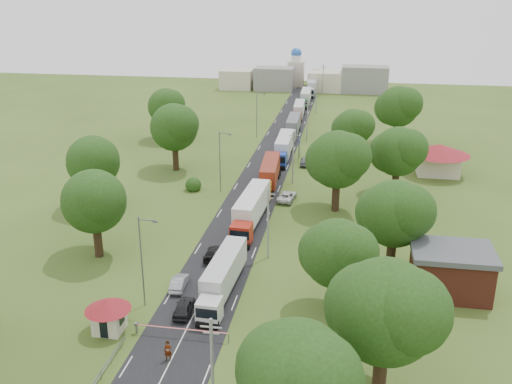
% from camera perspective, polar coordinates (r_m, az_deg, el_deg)
% --- Properties ---
extents(ground, '(260.00, 260.00, 0.00)m').
position_cam_1_polar(ground, '(77.22, -2.09, -3.98)').
color(ground, '#384F1A').
rests_on(ground, ground).
extents(road, '(8.00, 200.00, 0.04)m').
position_cam_1_polar(road, '(95.51, 0.32, 0.84)').
color(road, black).
rests_on(road, ground).
extents(boom_barrier, '(9.22, 0.35, 1.18)m').
position_cam_1_polar(boom_barrier, '(55.88, -8.81, -13.34)').
color(boom_barrier, slate).
rests_on(boom_barrier, ground).
extents(guard_booth, '(4.40, 4.40, 3.45)m').
position_cam_1_polar(guard_booth, '(57.15, -14.56, -11.47)').
color(guard_booth, beige).
rests_on(guard_booth, ground).
extents(info_sign, '(0.12, 3.10, 4.10)m').
position_cam_1_polar(info_sign, '(108.23, 4.35, 4.77)').
color(info_sign, slate).
rests_on(info_sign, ground).
extents(pole_0, '(1.60, 0.24, 9.00)m').
position_cam_1_polar(pole_0, '(44.20, -4.40, -17.25)').
color(pole_0, gray).
rests_on(pole_0, ground).
extents(pole_1, '(1.60, 0.24, 9.00)m').
position_cam_1_polar(pole_1, '(68.14, 1.22, -3.06)').
color(pole_1, gray).
rests_on(pole_1, ground).
extents(pole_2, '(1.60, 0.24, 9.00)m').
position_cam_1_polar(pole_2, '(94.34, 3.73, 3.54)').
color(pole_2, gray).
rests_on(pole_2, ground).
extents(pole_3, '(1.60, 0.24, 9.00)m').
position_cam_1_polar(pole_3, '(121.34, 5.15, 7.24)').
color(pole_3, gray).
rests_on(pole_3, ground).
extents(pole_4, '(1.60, 0.24, 9.00)m').
position_cam_1_polar(pole_4, '(148.72, 6.07, 9.58)').
color(pole_4, gray).
rests_on(pole_4, ground).
extents(pole_5, '(1.60, 0.24, 9.00)m').
position_cam_1_polar(pole_5, '(176.29, 6.70, 11.19)').
color(pole_5, gray).
rests_on(pole_5, ground).
extents(lamp_0, '(2.03, 0.22, 10.00)m').
position_cam_1_polar(lamp_0, '(58.89, -11.26, -6.43)').
color(lamp_0, slate).
rests_on(lamp_0, ground).
extents(lamp_1, '(2.03, 0.22, 10.00)m').
position_cam_1_polar(lamp_1, '(90.13, -3.55, 3.33)').
color(lamp_1, slate).
rests_on(lamp_1, ground).
extents(lamp_2, '(2.03, 0.22, 10.00)m').
position_cam_1_polar(lamp_2, '(123.41, 0.13, 7.95)').
color(lamp_2, slate).
rests_on(lamp_2, ground).
extents(tree_0, '(8.80, 8.80, 11.07)m').
position_cam_1_polar(tree_0, '(39.55, 4.09, -17.74)').
color(tree_0, '#382616').
rests_on(tree_0, ground).
extents(tree_1, '(9.60, 9.60, 12.05)m').
position_cam_1_polar(tree_1, '(45.86, 12.78, -11.44)').
color(tree_1, '#382616').
rests_on(tree_1, ground).
extents(tree_2, '(8.00, 8.00, 10.10)m').
position_cam_1_polar(tree_2, '(56.87, 8.13, -6.06)').
color(tree_2, '#382616').
rests_on(tree_2, ground).
extents(tree_3, '(8.80, 8.80, 11.07)m').
position_cam_1_polar(tree_3, '(66.01, 13.67, -2.06)').
color(tree_3, '#382616').
rests_on(tree_3, ground).
extents(tree_4, '(9.60, 9.60, 12.05)m').
position_cam_1_polar(tree_4, '(82.63, 8.15, 3.27)').
color(tree_4, '#382616').
rests_on(tree_4, ground).
extents(tree_5, '(8.80, 8.80, 11.07)m').
position_cam_1_polar(tree_5, '(90.77, 14.00, 3.98)').
color(tree_5, '#382616').
rests_on(tree_5, ground).
extents(tree_6, '(8.00, 8.00, 10.10)m').
position_cam_1_polar(tree_6, '(107.08, 9.66, 6.36)').
color(tree_6, '#382616').
rests_on(tree_6, ground).
extents(tree_7, '(9.60, 9.60, 12.05)m').
position_cam_1_polar(tree_7, '(121.86, 14.03, 8.30)').
color(tree_7, '#382616').
rests_on(tree_7, ground).
extents(tree_10, '(8.80, 8.80, 11.07)m').
position_cam_1_polar(tree_10, '(70.43, -15.86, -0.85)').
color(tree_10, '#382616').
rests_on(tree_10, ground).
extents(tree_11, '(8.80, 8.80, 11.07)m').
position_cam_1_polar(tree_11, '(86.16, -15.95, 2.95)').
color(tree_11, '#382616').
rests_on(tree_11, ground).
extents(tree_12, '(9.60, 9.60, 12.05)m').
position_cam_1_polar(tree_12, '(101.79, -8.18, 6.46)').
color(tree_12, '#382616').
rests_on(tree_12, ground).
extents(tree_13, '(8.80, 8.80, 11.07)m').
position_cam_1_polar(tree_13, '(122.91, -8.96, 8.45)').
color(tree_13, '#382616').
rests_on(tree_13, ground).
extents(house_brick, '(8.60, 6.60, 5.20)m').
position_cam_1_polar(house_brick, '(64.88, 18.88, -7.46)').
color(house_brick, maroon).
rests_on(house_brick, ground).
extents(house_cream, '(10.08, 10.08, 5.80)m').
position_cam_1_polar(house_cream, '(103.99, 17.84, 3.57)').
color(house_cream, beige).
rests_on(house_cream, ground).
extents(distant_town, '(52.00, 8.00, 8.00)m').
position_cam_1_polar(distant_town, '(181.71, 5.23, 11.12)').
color(distant_town, gray).
rests_on(distant_town, ground).
extents(church, '(5.00, 5.00, 12.30)m').
position_cam_1_polar(church, '(189.73, 4.01, 12.12)').
color(church, beige).
rests_on(church, ground).
extents(truck_0, '(2.87, 13.86, 3.83)m').
position_cam_1_polar(truck_0, '(61.69, -3.36, -8.44)').
color(truck_0, silver).
rests_on(truck_0, ground).
extents(truck_1, '(3.26, 15.61, 4.32)m').
position_cam_1_polar(truck_1, '(78.29, -0.54, -1.80)').
color(truck_1, '#A41F12').
rests_on(truck_1, ground).
extents(truck_2, '(3.28, 14.83, 4.09)m').
position_cam_1_polar(truck_2, '(93.35, 1.32, 1.78)').
color(truck_2, '#BC7316').
rests_on(truck_2, ground).
extents(truck_3, '(2.85, 14.98, 4.15)m').
position_cam_1_polar(truck_3, '(109.04, 2.79, 4.48)').
color(truck_3, '#1C3AAB').
rests_on(truck_3, ground).
extents(truck_4, '(2.75, 14.28, 3.95)m').
position_cam_1_polar(truck_4, '(126.16, 3.71, 6.57)').
color(truck_4, '#B1B1B1').
rests_on(truck_4, ground).
extents(truck_5, '(2.78, 13.48, 3.73)m').
position_cam_1_polar(truck_5, '(143.16, 4.29, 8.12)').
color(truck_5, maroon).
rests_on(truck_5, ground).
extents(truck_6, '(2.77, 14.18, 3.93)m').
position_cam_1_polar(truck_6, '(159.94, 4.97, 9.40)').
color(truck_6, '#21582B').
rests_on(truck_6, ground).
extents(truck_7, '(3.29, 15.53, 4.29)m').
position_cam_1_polar(truck_7, '(176.03, 5.59, 10.42)').
color(truck_7, '#AEAEAE').
rests_on(truck_7, ground).
extents(truck_8, '(3.35, 15.17, 4.19)m').
position_cam_1_polar(truck_8, '(192.96, 5.80, 11.25)').
color(truck_8, brown).
rests_on(truck_8, ground).
extents(car_lane_front, '(2.00, 4.38, 1.46)m').
position_cam_1_polar(car_lane_front, '(59.18, -7.21, -11.37)').
color(car_lane_front, black).
rests_on(car_lane_front, ground).
extents(car_lane_mid, '(1.68, 4.18, 1.35)m').
position_cam_1_polar(car_lane_mid, '(63.78, -7.69, -8.98)').
color(car_lane_mid, '#929499').
rests_on(car_lane_mid, ground).
extents(car_lane_rear, '(1.95, 4.64, 1.34)m').
position_cam_1_polar(car_lane_rear, '(69.86, -4.27, -6.13)').
color(car_lane_rear, black).
rests_on(car_lane_rear, ground).
extents(car_verge_near, '(2.89, 5.29, 1.40)m').
position_cam_1_polar(car_verge_near, '(87.94, 3.11, -0.43)').
color(car_verge_near, silver).
rests_on(car_verge_near, ground).
extents(car_verge_far, '(1.99, 4.69, 1.58)m').
position_cam_1_polar(car_verge_far, '(105.67, 4.98, 3.12)').
color(car_verge_far, slate).
rests_on(car_verge_far, ground).
extents(pedestrian_near, '(0.77, 0.57, 1.93)m').
position_cam_1_polar(pedestrian_near, '(52.79, -8.79, -15.46)').
color(pedestrian_near, gray).
rests_on(pedestrian_near, ground).
extents(pedestrian_booth, '(1.01, 1.13, 1.91)m').
position_cam_1_polar(pedestrian_booth, '(56.86, -14.15, -13.04)').
color(pedestrian_booth, gray).
rests_on(pedestrian_booth, ground).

